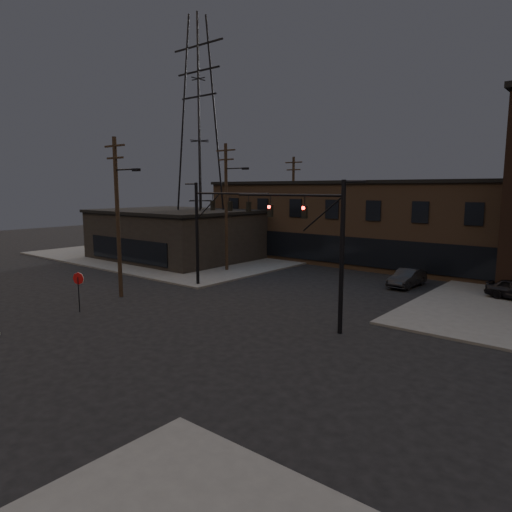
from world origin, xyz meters
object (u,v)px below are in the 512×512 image
(stop_sign, at_px, (78,283))
(car_crossing, at_px, (407,278))
(traffic_signal_far, at_px, (209,223))
(traffic_signal_near, at_px, (323,239))

(stop_sign, distance_m, car_crossing, 23.79)
(stop_sign, bearing_deg, car_crossing, 57.21)
(traffic_signal_far, bearing_deg, traffic_signal_near, -16.17)
(stop_sign, relative_size, car_crossing, 0.58)
(traffic_signal_near, bearing_deg, car_crossing, 92.08)
(traffic_signal_near, bearing_deg, traffic_signal_far, 163.83)
(traffic_signal_far, bearing_deg, car_crossing, 40.77)
(traffic_signal_near, relative_size, car_crossing, 1.88)
(car_crossing, bearing_deg, traffic_signal_near, -85.00)
(traffic_signal_near, xyz_separation_m, stop_sign, (-13.36, -6.49, -3.09))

